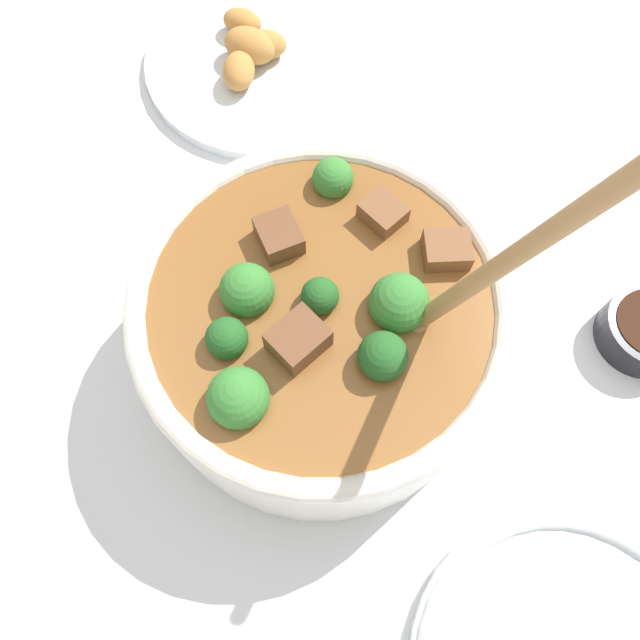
# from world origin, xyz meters

# --- Properties ---
(ground_plane) EXTENTS (4.00, 4.00, 0.00)m
(ground_plane) POSITION_xyz_m (0.00, 0.00, 0.00)
(ground_plane) COLOR silver
(stew_bowl) EXTENTS (0.27, 0.28, 0.31)m
(stew_bowl) POSITION_xyz_m (0.00, 0.00, 0.06)
(stew_bowl) COLOR white
(stew_bowl) RESTS_ON ground_plane
(food_plate) EXTENTS (0.25, 0.25, 0.05)m
(food_plate) POSITION_xyz_m (-0.31, -0.09, 0.01)
(food_plate) COLOR white
(food_plate) RESTS_ON ground_plane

